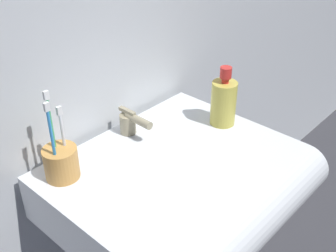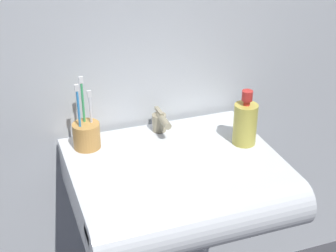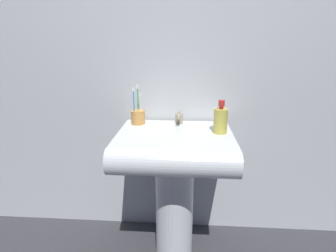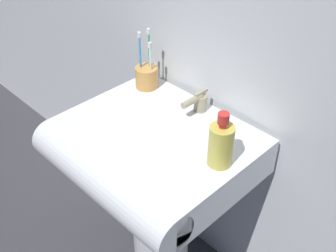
% 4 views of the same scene
% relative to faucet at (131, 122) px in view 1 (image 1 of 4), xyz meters
% --- Properties ---
extents(sink_basin, '(0.60, 0.52, 0.13)m').
position_rel_faucet_xyz_m(sink_basin, '(-0.02, -0.22, -0.10)').
color(sink_basin, white).
rests_on(sink_basin, sink_pedestal).
extents(faucet, '(0.05, 0.11, 0.07)m').
position_rel_faucet_xyz_m(faucet, '(0.00, 0.00, 0.00)').
color(faucet, tan).
rests_on(faucet, sink_basin).
extents(toothbrush_cup, '(0.08, 0.08, 0.22)m').
position_rel_faucet_xyz_m(toothbrush_cup, '(-0.24, -0.02, 0.01)').
color(toothbrush_cup, '#D19347').
rests_on(toothbrush_cup, sink_basin).
extents(soap_bottle, '(0.07, 0.07, 0.17)m').
position_rel_faucet_xyz_m(soap_bottle, '(0.22, -0.15, 0.03)').
color(soap_bottle, gold).
rests_on(soap_bottle, sink_basin).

